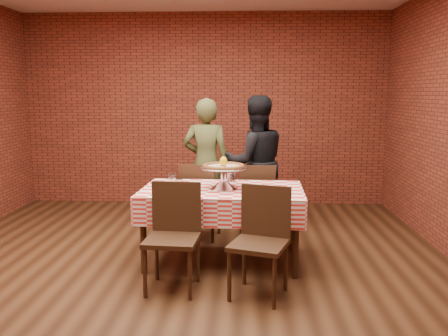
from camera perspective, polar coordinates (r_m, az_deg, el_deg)
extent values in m
plane|color=black|center=(4.56, -5.57, -12.89)|extent=(6.00, 6.00, 0.00)
plane|color=maroon|center=(7.21, -2.37, 7.09)|extent=(5.50, 0.00, 5.50)
cube|color=#351F0F|center=(4.79, -0.22, -7.00)|extent=(1.62, 1.01, 0.75)
cylinder|color=beige|center=(4.64, -0.06, 0.13)|extent=(0.48, 0.48, 0.03)
ellipsoid|color=yellow|center=(4.63, -0.06, 0.81)|extent=(0.09, 0.09, 0.10)
cylinder|color=white|center=(4.59, -5.51, -2.08)|extent=(0.08, 0.08, 0.12)
cylinder|color=white|center=(4.88, -6.32, -1.41)|extent=(0.08, 0.08, 0.12)
cylinder|color=white|center=(4.57, 5.46, -2.81)|extent=(0.16, 0.16, 0.01)
cube|color=white|center=(4.47, 7.40, -3.15)|extent=(0.06, 0.04, 0.00)
cube|color=white|center=(4.57, 7.68, -2.88)|extent=(0.06, 0.05, 0.00)
cube|color=silver|center=(5.00, 0.93, -1.06)|extent=(0.10, 0.08, 0.12)
imported|color=#4A4F28|center=(5.96, -2.19, 0.60)|extent=(0.63, 0.43, 1.65)
imported|color=black|center=(5.88, 3.86, 0.63)|extent=(0.94, 0.81, 1.68)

